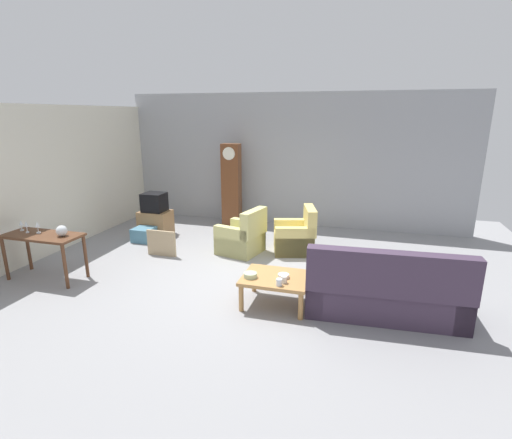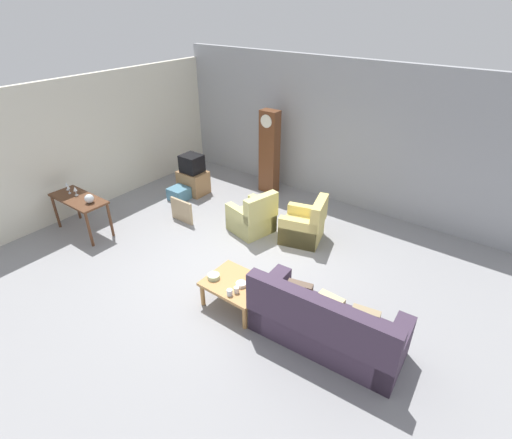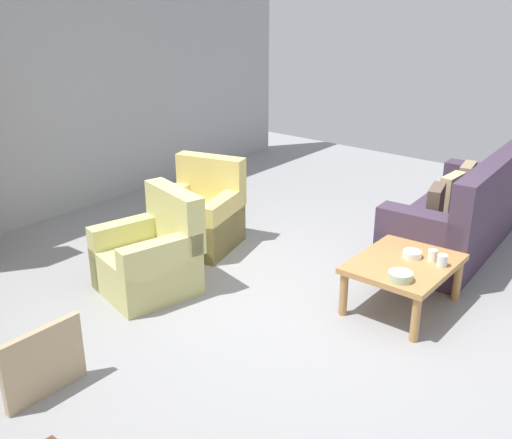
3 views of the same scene
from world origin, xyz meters
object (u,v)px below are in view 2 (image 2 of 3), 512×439
at_px(cup_blue_rimmed, 230,292).
at_px(bowl_white_stacked, 241,284).
at_px(tv_stand_cabinet, 193,182).
at_px(cup_white_porcelain, 236,290).
at_px(wine_glass_mid, 68,188).
at_px(wine_glass_tall, 67,185).
at_px(wine_glass_short, 75,190).
at_px(grandfather_clock, 269,152).
at_px(bowl_shallow_green, 214,276).
at_px(couch_floral, 325,326).
at_px(framed_picture_leaning, 182,211).
at_px(storage_box_blue, 179,194).
at_px(armchair_olive_near, 253,218).
at_px(console_table_dark, 79,203).
at_px(glass_dome_cloche, 89,199).
at_px(tv_crt, 192,164).
at_px(coffee_table_wood, 236,285).
at_px(armchair_olive_far, 304,226).

xyz_separation_m(cup_blue_rimmed, bowl_white_stacked, (0.00, 0.27, -0.02)).
height_order(tv_stand_cabinet, cup_white_porcelain, tv_stand_cabinet).
bearing_deg(wine_glass_mid, cup_white_porcelain, -0.12).
distance_m(wine_glass_tall, wine_glass_short, 0.39).
bearing_deg(wine_glass_mid, grandfather_clock, 60.07).
bearing_deg(wine_glass_tall, wine_glass_mid, -19.89).
height_order(bowl_shallow_green, wine_glass_tall, wine_glass_tall).
bearing_deg(bowl_shallow_green, grandfather_clock, 113.21).
xyz_separation_m(couch_floral, cup_white_porcelain, (-1.35, -0.28, 0.13)).
height_order(framed_picture_leaning, wine_glass_tall, wine_glass_tall).
xyz_separation_m(storage_box_blue, cup_white_porcelain, (3.60, -2.20, 0.34)).
bearing_deg(wine_glass_short, bowl_white_stacked, 1.70).
relative_size(armchair_olive_near, console_table_dark, 0.73).
bearing_deg(couch_floral, cup_white_porcelain, -168.45).
bearing_deg(glass_dome_cloche, cup_blue_rimmed, -2.01).
relative_size(couch_floral, wine_glass_mid, 10.68).
relative_size(tv_crt, cup_white_porcelain, 4.92).
distance_m(bowl_white_stacked, wine_glass_short, 4.18).
bearing_deg(tv_stand_cabinet, couch_floral, -26.01).
distance_m(couch_floral, glass_dome_cloche, 5.08).
bearing_deg(glass_dome_cloche, framed_picture_leaning, 57.98).
bearing_deg(bowl_white_stacked, wine_glass_mid, -177.98).
xyz_separation_m(console_table_dark, bowl_shallow_green, (3.58, 0.05, -0.19)).
bearing_deg(coffee_table_wood, tv_crt, 143.81).
distance_m(framed_picture_leaning, glass_dome_cloche, 1.85).
xyz_separation_m(armchair_olive_near, wine_glass_mid, (-3.10, -2.09, 0.61)).
distance_m(cup_white_porcelain, bowl_shallow_green, 0.51).
relative_size(bowl_shallow_green, wine_glass_mid, 0.97).
bearing_deg(storage_box_blue, coffee_table_wood, -30.43).
relative_size(bowl_shallow_green, wine_glass_short, 0.98).
xyz_separation_m(coffee_table_wood, tv_stand_cabinet, (-3.43, 2.51, -0.10)).
bearing_deg(cup_blue_rimmed, bowl_white_stacked, 89.51).
height_order(cup_white_porcelain, wine_glass_tall, wine_glass_tall).
height_order(storage_box_blue, bowl_shallow_green, bowl_shallow_green).
relative_size(tv_crt, storage_box_blue, 1.11).
relative_size(armchair_olive_near, tv_stand_cabinet, 1.39).
relative_size(wine_glass_tall, wine_glass_mid, 0.90).
xyz_separation_m(grandfather_clock, glass_dome_cloche, (-1.55, -3.87, -0.14)).
bearing_deg(console_table_dark, grandfather_clock, 63.63).
xyz_separation_m(coffee_table_wood, tv_crt, (-3.43, 2.51, 0.39)).
xyz_separation_m(coffee_table_wood, wine_glass_mid, (-4.24, -0.17, 0.54)).
bearing_deg(storage_box_blue, glass_dome_cloche, -92.59).
height_order(armchair_olive_far, wine_glass_mid, wine_glass_mid).
distance_m(grandfather_clock, bowl_white_stacked, 4.33).
relative_size(cup_white_porcelain, wine_glass_mid, 0.49).
height_order(bowl_white_stacked, wine_glass_mid, wine_glass_mid).
xyz_separation_m(framed_picture_leaning, cup_white_porcelain, (2.77, -1.51, 0.23)).
relative_size(storage_box_blue, wine_glass_short, 2.16).
bearing_deg(couch_floral, armchair_olive_near, 145.45).
bearing_deg(framed_picture_leaning, armchair_olive_near, 21.77).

